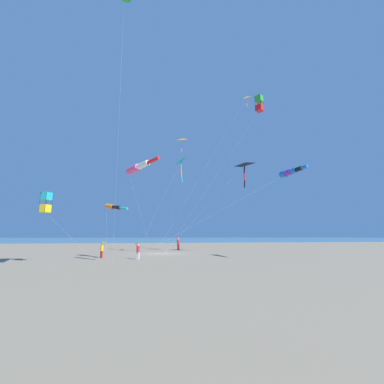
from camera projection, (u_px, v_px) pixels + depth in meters
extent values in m
plane|color=gray|center=(161.00, 254.00, 27.98)|extent=(600.00, 600.00, 0.00)
cube|color=teal|center=(151.00, 239.00, 187.85)|extent=(240.00, 600.00, 0.01)
cube|color=#B72833|center=(178.00, 247.00, 34.83)|extent=(0.26, 0.34, 0.78)
cylinder|color=#B72833|center=(178.00, 242.00, 34.96)|extent=(0.47, 0.47, 0.65)
sphere|color=tan|center=(178.00, 239.00, 35.04)|extent=(0.25, 0.25, 0.25)
cylinder|color=#B72833|center=(177.00, 239.00, 34.93)|extent=(0.24, 0.40, 0.49)
cylinder|color=#B72833|center=(178.00, 239.00, 35.23)|extent=(0.24, 0.40, 0.49)
cube|color=silver|center=(138.00, 256.00, 21.00)|extent=(0.23, 0.26, 0.60)
cylinder|color=#B72833|center=(138.00, 249.00, 21.09)|extent=(0.38, 0.38, 0.50)
sphere|color=tan|center=(138.00, 245.00, 21.16)|extent=(0.19, 0.19, 0.19)
cylinder|color=#B72833|center=(136.00, 245.00, 21.10)|extent=(0.22, 0.30, 0.38)
cylinder|color=#B72833|center=(138.00, 245.00, 21.32)|extent=(0.22, 0.30, 0.38)
cube|color=#B72833|center=(102.00, 255.00, 22.27)|extent=(0.25, 0.26, 0.62)
cylinder|color=gold|center=(102.00, 248.00, 22.37)|extent=(0.40, 0.40, 0.52)
sphere|color=#A37551|center=(102.00, 244.00, 22.43)|extent=(0.20, 0.20, 0.20)
cylinder|color=gold|center=(104.00, 244.00, 22.48)|extent=(0.26, 0.29, 0.39)
cylinder|color=gold|center=(102.00, 244.00, 22.27)|extent=(0.26, 0.29, 0.39)
cylinder|color=blue|center=(284.00, 174.00, 22.37)|extent=(0.74, 0.70, 0.66)
cylinder|color=purple|center=(289.00, 172.00, 21.74)|extent=(0.73, 0.61, 0.57)
cylinder|color=blue|center=(294.00, 171.00, 21.11)|extent=(0.72, 0.53, 0.48)
cylinder|color=black|center=(299.00, 169.00, 20.48)|extent=(0.71, 0.44, 0.39)
cylinder|color=blue|center=(304.00, 167.00, 19.85)|extent=(0.69, 0.35, 0.31)
cylinder|color=white|center=(208.00, 217.00, 23.13)|extent=(4.68, 13.23, 7.51)
cylinder|color=orange|center=(110.00, 206.00, 20.37)|extent=(1.07, 0.99, 0.54)
cylinder|color=black|center=(116.00, 207.00, 19.71)|extent=(0.98, 0.89, 0.43)
cylinder|color=#1EB7C6|center=(124.00, 208.00, 19.05)|extent=(0.90, 0.80, 0.33)
cylinder|color=white|center=(106.00, 234.00, 21.66)|extent=(2.89, 0.28, 4.41)
cylinder|color=white|center=(117.00, 154.00, 17.46)|extent=(10.11, 1.17, 15.60)
cube|color=#1EB7C6|center=(47.00, 196.00, 18.84)|extent=(0.81, 0.81, 0.60)
cube|color=yellow|center=(45.00, 209.00, 18.67)|extent=(0.81, 0.81, 0.60)
cylinder|color=black|center=(52.00, 203.00, 18.95)|extent=(0.02, 0.02, 1.56)
cylinder|color=black|center=(46.00, 203.00, 19.12)|extent=(0.02, 0.02, 1.56)
cylinder|color=black|center=(46.00, 202.00, 18.39)|extent=(0.02, 0.02, 1.56)
cylinder|color=black|center=(40.00, 202.00, 18.56)|extent=(0.02, 0.02, 1.56)
cylinder|color=white|center=(70.00, 237.00, 21.61)|extent=(6.53, 2.03, 3.78)
pyramid|color=#1EB7C6|center=(181.00, 160.00, 30.06)|extent=(2.07, 1.33, 0.94)
cylinder|color=black|center=(181.00, 161.00, 30.06)|extent=(0.12, 1.49, 1.05)
cylinder|color=#1EB7C6|center=(181.00, 165.00, 29.94)|extent=(0.23, 0.22, 0.91)
cylinder|color=orange|center=(181.00, 172.00, 29.71)|extent=(0.28, 0.23, 0.92)
cylinder|color=#1EB7C6|center=(182.00, 179.00, 29.48)|extent=(0.28, 0.29, 0.92)
cylinder|color=white|center=(160.00, 206.00, 29.22)|extent=(1.26, 5.03, 11.17)
cube|color=green|center=(259.00, 99.00, 29.70)|extent=(1.07, 1.07, 0.77)
cube|color=red|center=(260.00, 108.00, 29.48)|extent=(1.07, 1.07, 0.77)
cylinder|color=black|center=(264.00, 104.00, 29.59)|extent=(0.02, 0.02, 2.00)
cylinder|color=black|center=(258.00, 106.00, 30.12)|extent=(0.02, 0.02, 2.00)
cylinder|color=black|center=(261.00, 101.00, 29.05)|extent=(0.02, 0.02, 2.00)
cylinder|color=black|center=(255.00, 104.00, 29.59)|extent=(0.02, 0.02, 2.00)
cylinder|color=white|center=(213.00, 181.00, 29.18)|extent=(4.59, 10.88, 16.96)
pyramid|color=orange|center=(182.00, 139.00, 30.87)|extent=(1.19, 1.40, 0.47)
cylinder|color=black|center=(182.00, 140.00, 30.88)|extent=(0.90, 0.43, 0.49)
cylinder|color=orange|center=(182.00, 142.00, 30.83)|extent=(0.13, 0.14, 0.54)
cylinder|color=purple|center=(182.00, 146.00, 30.75)|extent=(0.14, 0.15, 0.54)
cylinder|color=orange|center=(181.00, 150.00, 30.65)|extent=(0.15, 0.14, 0.54)
cylinder|color=white|center=(174.00, 198.00, 32.91)|extent=(7.00, 1.03, 14.07)
cylinder|color=#EF4C93|center=(133.00, 169.00, 21.84)|extent=(1.55, 1.42, 0.79)
cylinder|color=white|center=(143.00, 165.00, 20.95)|extent=(1.43, 1.27, 0.61)
cylinder|color=red|center=(153.00, 160.00, 20.06)|extent=(1.30, 1.11, 0.43)
cylinder|color=white|center=(141.00, 217.00, 24.06)|extent=(4.77, 2.37, 7.70)
pyramid|color=black|center=(244.00, 164.00, 30.45)|extent=(2.41, 2.44, 0.95)
cylinder|color=black|center=(245.00, 165.00, 30.48)|extent=(1.19, 1.15, 1.04)
cylinder|color=black|center=(244.00, 169.00, 30.37)|extent=(0.16, 0.26, 0.97)
cylinder|color=red|center=(244.00, 176.00, 30.22)|extent=(0.27, 0.27, 0.97)
cylinder|color=black|center=(245.00, 184.00, 30.07)|extent=(0.18, 0.25, 0.97)
cylinder|color=white|center=(205.00, 208.00, 30.20)|extent=(3.14, 9.60, 10.79)
pyramid|color=yellow|center=(246.00, 97.00, 34.25)|extent=(1.11, 1.17, 0.43)
cylinder|color=black|center=(246.00, 98.00, 34.27)|extent=(0.63, 0.52, 0.47)
cylinder|color=yellow|center=(246.00, 99.00, 34.20)|extent=(0.13, 0.13, 0.46)
cylinder|color=purple|center=(246.00, 102.00, 34.09)|extent=(0.13, 0.12, 0.46)
cylinder|color=yellow|center=(247.00, 105.00, 33.99)|extent=(0.09, 0.11, 0.45)
cylinder|color=white|center=(204.00, 171.00, 32.40)|extent=(2.21, 12.01, 21.28)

